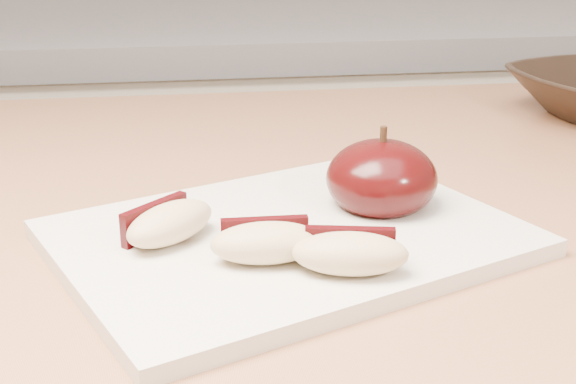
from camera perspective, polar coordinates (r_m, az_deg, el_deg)
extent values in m
cube|color=silver|center=(1.41, -2.66, -7.23)|extent=(2.40, 0.60, 0.90)
cube|color=slate|center=(1.26, -3.01, 12.00)|extent=(2.40, 0.62, 0.04)
cube|color=#A66D48|center=(0.60, 3.41, -1.63)|extent=(1.64, 0.64, 0.04)
cube|color=silver|center=(0.50, 0.00, -3.29)|extent=(0.33, 0.29, 0.01)
ellipsoid|color=black|center=(0.53, 6.67, 0.94)|extent=(0.09, 0.09, 0.05)
cylinder|color=black|center=(0.52, 6.80, 4.08)|extent=(0.00, 0.00, 0.01)
ellipsoid|color=tan|center=(0.48, -8.36, -2.20)|extent=(0.07, 0.07, 0.02)
cube|color=black|center=(0.49, -9.47, -1.93)|extent=(0.04, 0.04, 0.02)
ellipsoid|color=tan|center=(0.45, -1.51, -3.64)|extent=(0.06, 0.03, 0.02)
cube|color=black|center=(0.46, -1.67, -3.07)|extent=(0.05, 0.01, 0.02)
ellipsoid|color=tan|center=(0.44, 4.45, -4.39)|extent=(0.07, 0.04, 0.02)
cube|color=black|center=(0.45, 4.42, -3.78)|extent=(0.05, 0.02, 0.02)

